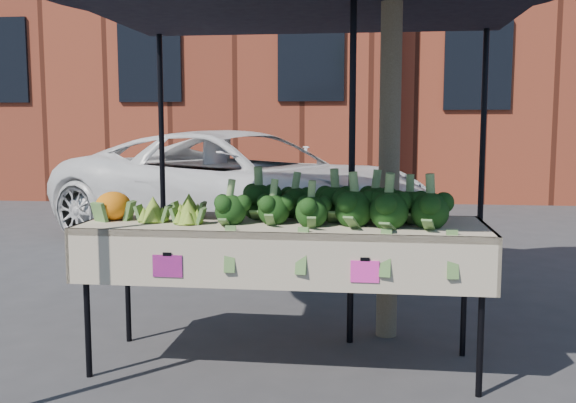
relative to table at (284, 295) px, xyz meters
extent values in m
plane|color=#313134|center=(-0.05, 0.01, -0.45)|extent=(90.00, 90.00, 0.00)
cube|color=#BAAF90|center=(0.00, 0.00, 0.00)|extent=(2.40, 0.81, 0.90)
cube|color=#F22D8C|center=(-0.60, -0.40, 0.25)|extent=(0.17, 0.01, 0.12)
cube|color=#F72EB1|center=(0.49, -0.40, 0.25)|extent=(0.17, 0.01, 0.12)
ellipsoid|color=black|center=(0.28, 0.03, 0.59)|extent=(1.38, 0.58, 0.28)
ellipsoid|color=#93A532|center=(-0.66, -0.01, 0.56)|extent=(0.44, 0.48, 0.21)
ellipsoid|color=orange|center=(-1.05, -0.05, 0.55)|extent=(0.21, 0.21, 0.19)
imported|color=white|center=(-1.07, 4.19, 2.09)|extent=(2.26, 2.72, 5.07)
cube|color=maroon|center=(-5.05, 12.01, 4.05)|extent=(12.00, 8.00, 9.00)
camera|label=1|loc=(0.50, -3.83, 1.03)|focal=40.48mm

